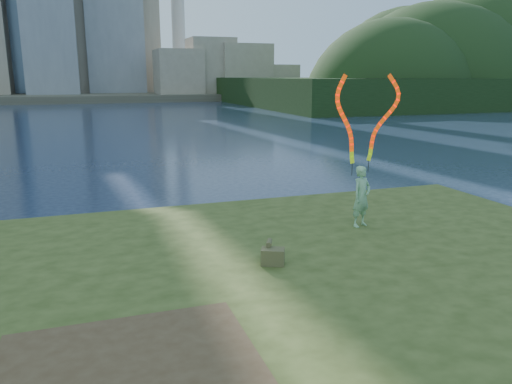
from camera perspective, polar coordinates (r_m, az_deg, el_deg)
name	(u,v)px	position (r m, az deg, el deg)	size (l,w,h in m)	color
ground	(233,300)	(10.05, -2.69, -12.22)	(320.00, 320.00, 0.00)	#17233B
grassy_knoll	(274,342)	(7.97, 2.13, -16.72)	(20.00, 18.00, 0.80)	#334217
dirt_patch	(131,374)	(6.55, -14.10, -19.53)	(3.20, 3.00, 0.02)	#47331E
far_shore	(96,95)	(103.83, -17.86, 10.48)	(320.00, 40.00, 1.20)	#494436
wooded_hill	(472,101)	(92.68, 23.48, 9.51)	(78.00, 50.00, 63.00)	black
woman_with_ribbons	(362,166)	(11.90, 12.03, 2.92)	(1.88, 0.69, 3.86)	#21742D
canvas_bag	(273,256)	(9.56, 1.90, -7.27)	(0.52, 0.59, 0.42)	brown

